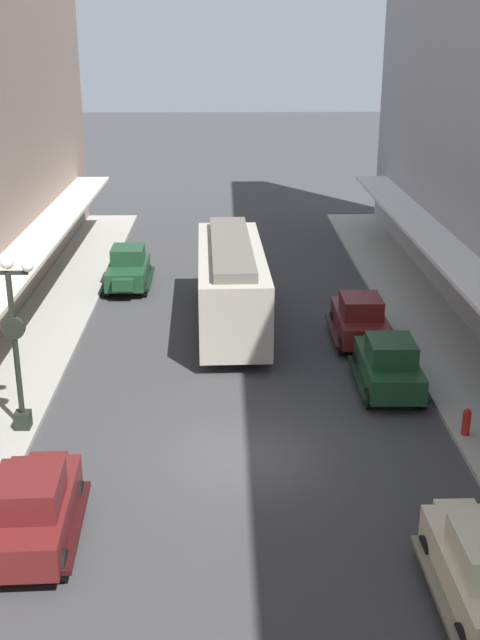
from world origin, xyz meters
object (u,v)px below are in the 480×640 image
object	(u,v)px
parked_car_1	(360,318)
lamp_post_with_clock	(14,337)
parked_car_0	(32,507)
parked_car_2	(389,363)
streetcar	(231,281)
fire_hydrant	(466,421)
parked_car_3	(128,267)

from	to	relation	value
parked_car_1	lamp_post_with_clock	world-z (taller)	lamp_post_with_clock
parked_car_0	parked_car_2	world-z (taller)	same
streetcar	parked_car_2	bearing A→B (deg)	-50.28
parked_car_2	streetcar	xyz separation A→B (m)	(-5.02, 6.04, 0.96)
parked_car_2	fire_hydrant	bearing A→B (deg)	-64.59
lamp_post_with_clock	fire_hydrant	distance (m)	13.00
streetcar	lamp_post_with_clock	world-z (taller)	lamp_post_with_clock
parked_car_2	parked_car_3	bearing A→B (deg)	130.52
parked_car_3	streetcar	bearing A→B (deg)	-48.59
parked_car_2	parked_car_3	distance (m)	14.87
parked_car_2	streetcar	size ratio (longest dim) A/B	0.44
parked_car_3	streetcar	xyz separation A→B (m)	(4.64, -5.26, 0.96)
parked_car_1	parked_car_2	size ratio (longest dim) A/B	1.00
parked_car_0	lamp_post_with_clock	xyz separation A→B (m)	(-1.52, 5.36, 2.04)
parked_car_0	parked_car_3	world-z (taller)	same
parked_car_0	parked_car_2	bearing A→B (deg)	39.75
streetcar	fire_hydrant	size ratio (longest dim) A/B	11.79
parked_car_0	lamp_post_with_clock	bearing A→B (deg)	105.81
parked_car_2	lamp_post_with_clock	distance (m)	11.66
parked_car_1	lamp_post_with_clock	distance (m)	13.14
parked_car_3	fire_hydrant	distance (m)	18.47
fire_hydrant	streetcar	bearing A→B (deg)	125.15
parked_car_0	fire_hydrant	world-z (taller)	parked_car_0
parked_car_0	streetcar	xyz separation A→B (m)	(4.63, 14.07, 0.96)
parked_car_1	fire_hydrant	bearing A→B (deg)	-76.65
parked_car_1	streetcar	size ratio (longest dim) A/B	0.44
lamp_post_with_clock	parked_car_0	bearing A→B (deg)	-74.19
streetcar	parked_car_1	bearing A→B (deg)	-19.53
parked_car_2	lamp_post_with_clock	bearing A→B (deg)	-166.57
parked_car_3	lamp_post_with_clock	world-z (taller)	lamp_post_with_clock
parked_car_3	parked_car_1	bearing A→B (deg)	-36.44
parked_car_1	fire_hydrant	distance (m)	7.91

